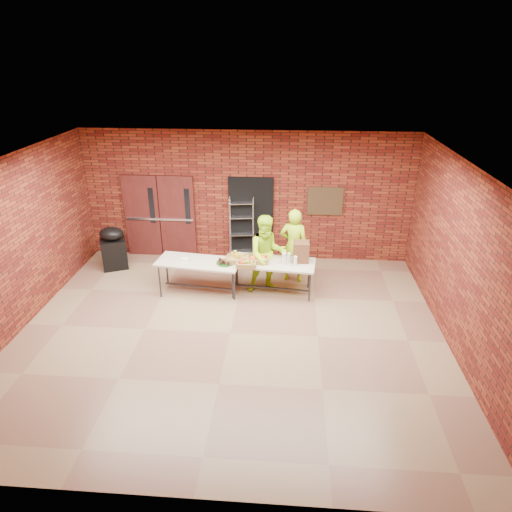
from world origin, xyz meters
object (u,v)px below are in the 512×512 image
at_px(table_right, 272,265).
at_px(covered_grill, 113,248).
at_px(coffee_dispenser, 301,252).
at_px(volunteer_man, 267,254).
at_px(wire_rack, 242,229).
at_px(table_left, 199,264).
at_px(volunteer_woman, 294,246).

bearing_deg(table_right, covered_grill, 171.30).
xyz_separation_m(table_right, covered_grill, (-3.87, 0.99, -0.16)).
distance_m(coffee_dispenser, volunteer_man, 0.73).
bearing_deg(table_right, volunteer_man, 134.87).
bearing_deg(coffee_dispenser, volunteer_man, 176.52).
height_order(coffee_dispenser, volunteer_man, volunteer_man).
xyz_separation_m(wire_rack, table_left, (-0.75, -1.76, -0.14)).
xyz_separation_m(wire_rack, volunteer_man, (0.72, -1.57, 0.06)).
height_order(wire_rack, volunteer_woman, volunteer_woman).
relative_size(wire_rack, table_right, 0.86).
relative_size(wire_rack, covered_grill, 1.55).
bearing_deg(table_right, wire_rack, 121.47).
xyz_separation_m(table_right, volunteer_man, (-0.11, 0.14, 0.18)).
xyz_separation_m(table_left, volunteer_man, (1.47, 0.19, 0.19)).
bearing_deg(covered_grill, volunteer_man, -36.58).
relative_size(table_left, coffee_dispenser, 4.23).
distance_m(wire_rack, coffee_dispenser, 2.17).
height_order(wire_rack, coffee_dispenser, wire_rack).
xyz_separation_m(wire_rack, covered_grill, (-3.04, -0.72, -0.29)).
distance_m(table_right, volunteer_man, 0.25).
bearing_deg(wire_rack, table_right, -71.16).
xyz_separation_m(table_left, volunteer_woman, (2.04, 0.71, 0.19)).
distance_m(table_left, coffee_dispenser, 2.22).
relative_size(coffee_dispenser, volunteer_man, 0.26).
height_order(table_right, volunteer_woman, volunteer_woman).
distance_m(table_right, covered_grill, 4.00).
xyz_separation_m(table_right, volunteer_woman, (0.46, 0.66, 0.18)).
xyz_separation_m(wire_rack, table_right, (0.83, -1.71, -0.12)).
bearing_deg(volunteer_man, wire_rack, 101.00).
xyz_separation_m(coffee_dispenser, volunteer_man, (-0.72, 0.04, -0.10)).
bearing_deg(wire_rack, volunteer_woman, -46.25).
bearing_deg(coffee_dispenser, covered_grill, 168.65).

